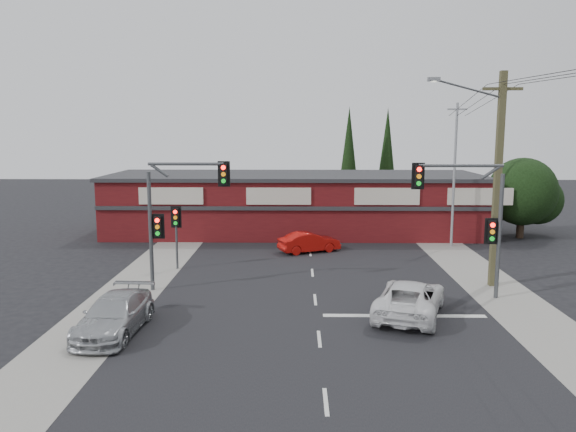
{
  "coord_description": "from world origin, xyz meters",
  "views": [
    {
      "loc": [
        -0.8,
        -23.1,
        7.4
      ],
      "look_at": [
        -1.23,
        3.0,
        3.34
      ],
      "focal_mm": 35.0,
      "sensor_mm": 36.0,
      "label": 1
    }
  ],
  "objects_px": {
    "white_suv": "(410,298)",
    "shop_building": "(294,203)",
    "utility_pole": "(495,173)",
    "red_sedan": "(309,242)",
    "silver_suv": "(115,315)"
  },
  "relations": [
    {
      "from": "silver_suv",
      "to": "shop_building",
      "type": "bearing_deg",
      "value": 75.26
    },
    {
      "from": "white_suv",
      "to": "silver_suv",
      "type": "relative_size",
      "value": 1.08
    },
    {
      "from": "shop_building",
      "to": "utility_pole",
      "type": "distance_m",
      "value": 17.15
    },
    {
      "from": "white_suv",
      "to": "silver_suv",
      "type": "distance_m",
      "value": 11.39
    },
    {
      "from": "white_suv",
      "to": "shop_building",
      "type": "height_order",
      "value": "shop_building"
    },
    {
      "from": "white_suv",
      "to": "red_sedan",
      "type": "distance_m",
      "value": 12.25
    },
    {
      "from": "white_suv",
      "to": "shop_building",
      "type": "bearing_deg",
      "value": -56.51
    },
    {
      "from": "shop_building",
      "to": "utility_pole",
      "type": "bearing_deg",
      "value": -56.24
    },
    {
      "from": "white_suv",
      "to": "red_sedan",
      "type": "relative_size",
      "value": 1.37
    },
    {
      "from": "silver_suv",
      "to": "red_sedan",
      "type": "relative_size",
      "value": 1.27
    },
    {
      "from": "utility_pole",
      "to": "red_sedan",
      "type": "bearing_deg",
      "value": 139.14
    },
    {
      "from": "white_suv",
      "to": "utility_pole",
      "type": "relative_size",
      "value": 0.51
    },
    {
      "from": "red_sedan",
      "to": "utility_pole",
      "type": "xyz_separation_m",
      "value": [
        8.42,
        -7.29,
        4.78
      ]
    },
    {
      "from": "silver_suv",
      "to": "red_sedan",
      "type": "xyz_separation_m",
      "value": [
        7.4,
        13.82,
        -0.07
      ]
    },
    {
      "from": "red_sedan",
      "to": "white_suv",
      "type": "bearing_deg",
      "value": 173.94
    }
  ]
}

